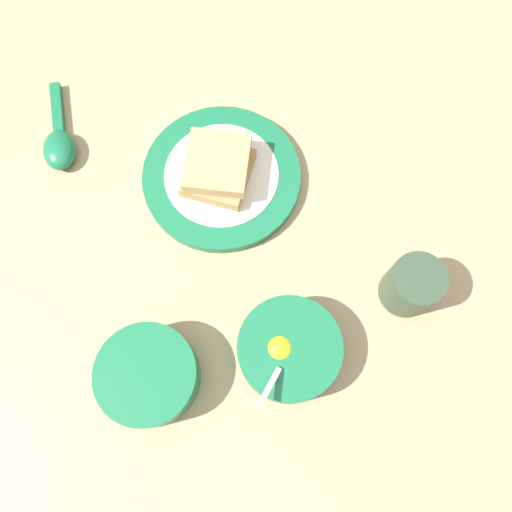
# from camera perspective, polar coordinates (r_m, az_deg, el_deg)

# --- Properties ---
(ground_plane) EXTENTS (3.00, 3.00, 0.00)m
(ground_plane) POSITION_cam_1_polar(r_m,az_deg,el_deg) (0.69, -3.21, -2.42)
(ground_plane) COLOR tan
(egg_bowl) EXTENTS (0.13, 0.13, 0.08)m
(egg_bowl) POSITION_cam_1_polar(r_m,az_deg,el_deg) (0.64, 4.13, -10.54)
(egg_bowl) COLOR #196B42
(egg_bowl) RESTS_ON ground_plane
(toast_plate) EXTENTS (0.23, 0.23, 0.02)m
(toast_plate) POSITION_cam_1_polar(r_m,az_deg,el_deg) (0.74, -3.62, 9.08)
(toast_plate) COLOR #196B42
(toast_plate) RESTS_ON ground_plane
(toast_sandwich) EXTENTS (0.12, 0.12, 0.04)m
(toast_sandwich) POSITION_cam_1_polar(r_m,az_deg,el_deg) (0.71, -4.06, 10.08)
(toast_sandwich) COLOR tan
(toast_sandwich) RESTS_ON toast_plate
(soup_spoon) EXTENTS (0.16, 0.05, 0.03)m
(soup_spoon) POSITION_cam_1_polar(r_m,az_deg,el_deg) (0.81, -21.30, 12.00)
(soup_spoon) COLOR #196B42
(soup_spoon) RESTS_ON ground_plane
(congee_bowl) EXTENTS (0.13, 0.13, 0.06)m
(congee_bowl) POSITION_cam_1_polar(r_m,az_deg,el_deg) (0.65, -11.85, -13.10)
(congee_bowl) COLOR #196B42
(congee_bowl) RESTS_ON ground_plane
(drinking_cup) EXTENTS (0.07, 0.07, 0.08)m
(drinking_cup) POSITION_cam_1_polar(r_m,az_deg,el_deg) (0.68, 17.74, -3.12)
(drinking_cup) COLOR #334733
(drinking_cup) RESTS_ON ground_plane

